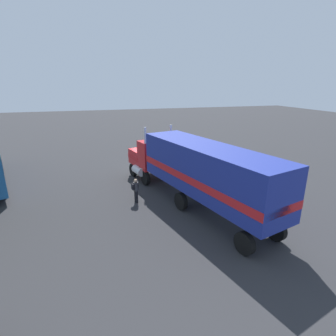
# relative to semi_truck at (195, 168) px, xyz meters

# --- Properties ---
(ground_plane) EXTENTS (120.00, 120.00, 0.00)m
(ground_plane) POSITION_rel_semi_truck_xyz_m (6.69, 1.58, -2.52)
(ground_plane) COLOR #2D2D30
(lane_stripe_near) EXTENTS (4.29, 1.29, 0.01)m
(lane_stripe_near) POSITION_rel_semi_truck_xyz_m (6.65, -1.92, -2.52)
(lane_stripe_near) COLOR silver
(lane_stripe_near) RESTS_ON ground_plane
(lane_stripe_mid) EXTENTS (4.27, 1.36, 0.01)m
(lane_stripe_mid) POSITION_rel_semi_truck_xyz_m (7.93, -4.62, -2.52)
(lane_stripe_mid) COLOR silver
(lane_stripe_mid) RESTS_ON ground_plane
(lane_stripe_far) EXTENTS (4.25, 1.44, 0.01)m
(lane_stripe_far) POSITION_rel_semi_truck_xyz_m (2.44, -7.47, -2.52)
(lane_stripe_far) COLOR silver
(lane_stripe_far) RESTS_ON ground_plane
(semi_truck) EXTENTS (14.32, 6.09, 4.50)m
(semi_truck) POSITION_rel_semi_truck_xyz_m (0.00, 0.00, 0.00)
(semi_truck) COLOR red
(semi_truck) RESTS_ON ground_plane
(person_bystander) EXTENTS (0.37, 0.48, 1.63)m
(person_bystander) POSITION_rel_semi_truck_xyz_m (1.43, 3.54, -1.63)
(person_bystander) COLOR black
(person_bystander) RESTS_ON ground_plane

